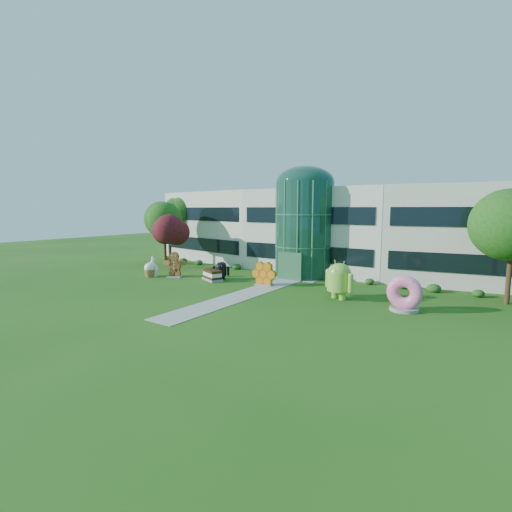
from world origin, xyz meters
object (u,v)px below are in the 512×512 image
Objects in this scene: android_green at (339,278)px; gingerbread at (175,264)px; android_black at (221,269)px; donut at (405,293)px.

android_green is 17.68m from gingerbread.
android_black is (-12.86, 1.01, -0.64)m from android_green.
donut is at bearing 16.03° from android_green.
donut is at bearing -27.92° from android_black.
gingerbread is at bearing 176.99° from android_black.
donut reaches higher than android_black.
android_green is 1.61× the size of android_black.
android_green is 12.92m from android_black.
android_black is at bearing -2.39° from gingerbread.
gingerbread is (-22.76, -0.03, 0.06)m from donut.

